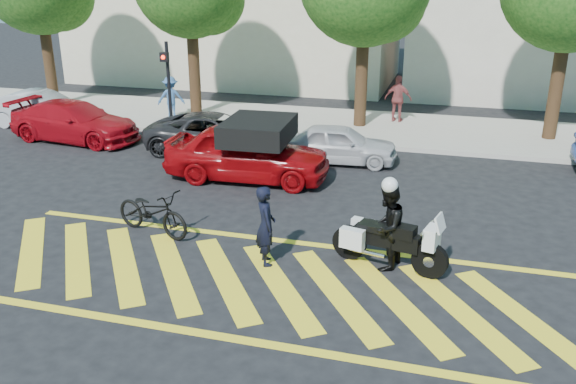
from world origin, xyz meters
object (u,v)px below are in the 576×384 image
(officer_bike, at_px, (266,226))
(bicycle, at_px, (152,212))
(parked_mid_right, at_px, (339,144))
(police_motorcycle, at_px, (387,241))
(parked_mid_left, at_px, (217,134))
(officer_moto, at_px, (387,227))
(parked_far_left, at_px, (41,109))
(red_convertible, at_px, (248,153))
(parked_left, at_px, (75,121))

(officer_bike, height_order, bicycle, officer_bike)
(bicycle, distance_m, parked_mid_right, 6.97)
(bicycle, height_order, parked_mid_right, parked_mid_right)
(police_motorcycle, height_order, parked_mid_left, parked_mid_left)
(parked_mid_left, bearing_deg, officer_moto, -140.97)
(bicycle, relative_size, parked_mid_right, 0.58)
(parked_far_left, bearing_deg, officer_moto, -124.26)
(bicycle, xyz_separation_m, parked_mid_left, (-1.02, 6.30, 0.10))
(red_convertible, relative_size, parked_mid_right, 1.32)
(officer_moto, bearing_deg, red_convertible, -120.74)
(police_motorcycle, bearing_deg, parked_mid_right, 122.72)
(parked_left, height_order, parked_mid_left, parked_left)
(parked_mid_left, bearing_deg, officer_bike, -155.62)
(officer_bike, distance_m, parked_mid_right, 7.00)
(parked_mid_right, bearing_deg, parked_left, 85.10)
(parked_far_left, distance_m, parked_mid_right, 11.66)
(parked_left, bearing_deg, parked_far_left, 64.79)
(officer_bike, bearing_deg, red_convertible, -4.76)
(police_motorcycle, bearing_deg, parked_far_left, 163.79)
(bicycle, relative_size, parked_far_left, 0.51)
(parked_left, relative_size, parked_mid_left, 1.03)
(officer_bike, bearing_deg, parked_left, 24.30)
(officer_bike, xyz_separation_m, red_convertible, (-2.07, 4.78, -0.05))
(officer_bike, distance_m, parked_left, 11.48)
(police_motorcycle, distance_m, red_convertible, 6.17)
(parked_mid_left, xyz_separation_m, parked_mid_right, (4.00, 0.00, -0.03))
(police_motorcycle, relative_size, parked_mid_left, 0.53)
(bicycle, height_order, parked_far_left, parked_far_left)
(bicycle, relative_size, officer_moto, 1.14)
(parked_far_left, bearing_deg, parked_mid_left, -104.93)
(bicycle, height_order, red_convertible, red_convertible)
(officer_moto, xyz_separation_m, parked_far_left, (-13.82, 7.92, -0.23))
(officer_moto, height_order, parked_far_left, officer_moto)
(officer_bike, relative_size, officer_moto, 0.94)
(parked_left, bearing_deg, parked_mid_right, -84.71)
(parked_mid_left, bearing_deg, red_convertible, -145.12)
(parked_mid_right, bearing_deg, red_convertible, 130.79)
(officer_moto, bearing_deg, parked_mid_right, -147.43)
(police_motorcycle, bearing_deg, officer_bike, -154.66)
(officer_bike, height_order, officer_moto, officer_moto)
(officer_moto, distance_m, red_convertible, 6.16)
(parked_left, distance_m, parked_mid_right, 9.20)
(officer_bike, xyz_separation_m, parked_mid_left, (-3.90, 7.00, -0.20))
(parked_mid_left, bearing_deg, parked_mid_right, -94.76)
(officer_bike, xyz_separation_m, parked_far_left, (-11.48, 8.40, -0.18))
(police_motorcycle, distance_m, parked_mid_left, 9.03)
(red_convertible, distance_m, parked_mid_right, 3.10)
(police_motorcycle, relative_size, parked_left, 0.51)
(officer_moto, bearing_deg, police_motorcycle, 131.34)
(officer_bike, xyz_separation_m, officer_moto, (2.34, 0.48, 0.05))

